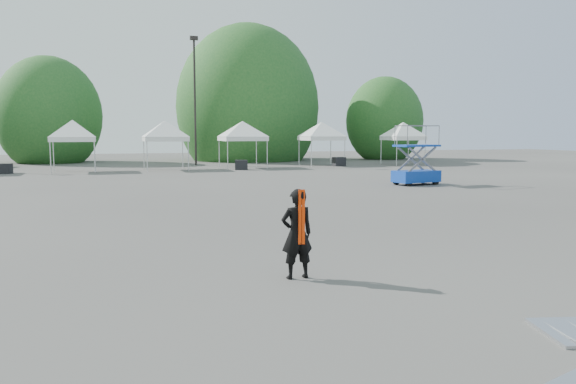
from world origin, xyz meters
name	(u,v)px	position (x,y,z in m)	size (l,w,h in m)	color
ground	(300,246)	(0.00, 0.00, 0.00)	(120.00, 120.00, 0.00)	#474442
light_pole_east	(195,93)	(3.00, 32.00, 5.52)	(0.60, 0.25, 9.80)	black
tree_mid_w	(49,116)	(-8.00, 40.00, 3.93)	(4.16, 4.16, 6.33)	#382314
tree_mid_e	(248,107)	(9.00, 39.00, 4.84)	(5.12, 5.12, 7.79)	#382314
tree_far_e	(384,121)	(22.00, 37.00, 3.63)	(3.84, 3.84, 5.84)	#382314
tent_d	(72,124)	(-5.67, 27.29, 3.06)	(3.93, 3.93, 3.88)	silver
tent_e	(165,125)	(0.17, 27.31, 3.06)	(4.05, 4.05, 3.88)	silver
tent_f	(242,125)	(5.64, 27.66, 3.06)	(4.28, 4.28, 3.88)	silver
tent_g	(322,126)	(12.08, 28.54, 3.06)	(4.09, 4.09, 3.88)	silver
tent_h	(403,126)	(18.57, 27.54, 3.06)	(3.81, 3.81, 3.88)	silver
man	(297,234)	(-1.00, -2.60, 0.77)	(0.57, 0.39, 1.54)	black
scissor_lift	(417,155)	(10.31, 12.07, 1.43)	(2.35, 1.44, 2.84)	#0B2C95
crate_west	(4,169)	(-9.65, 26.62, 0.31)	(0.79, 0.62, 0.62)	black
crate_mid	(241,165)	(5.03, 25.61, 0.33)	(0.85, 0.66, 0.66)	black
crate_east	(339,162)	(13.07, 27.43, 0.34)	(0.87, 0.67, 0.67)	black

